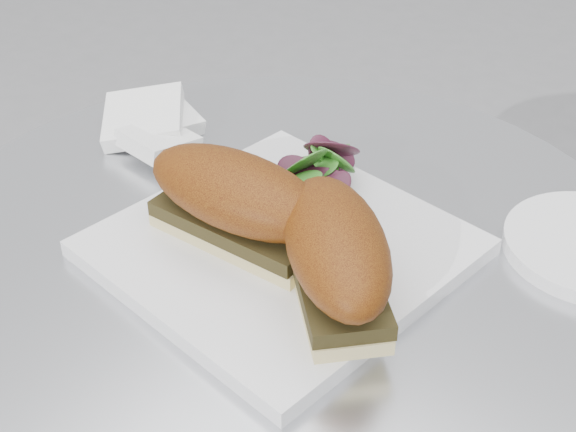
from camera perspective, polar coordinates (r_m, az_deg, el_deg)
name	(u,v)px	position (r m, az deg, el deg)	size (l,w,h in m)	color
table	(278,423)	(0.90, -0.71, -14.52)	(0.70, 0.70, 0.73)	silver
plate	(281,248)	(0.72, -0.48, -2.27)	(0.28, 0.28, 0.02)	white
sandwich_left	(237,200)	(0.69, -3.62, 1.18)	(0.18, 0.08, 0.08)	beige
sandwich_right	(336,253)	(0.63, 3.42, -2.63)	(0.18, 0.18, 0.08)	beige
salad	(310,167)	(0.76, 1.60, 3.52)	(0.12, 0.12, 0.05)	#44902F
napkin	(152,136)	(0.89, -9.65, 5.60)	(0.11, 0.11, 0.02)	white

